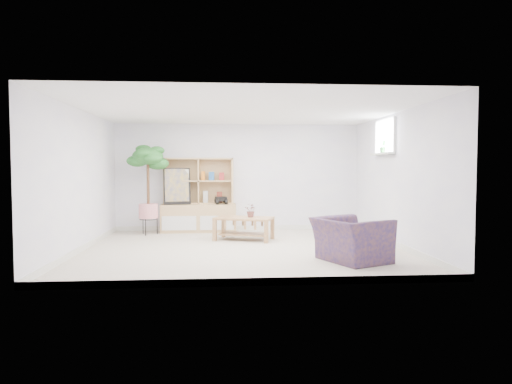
{
  "coord_description": "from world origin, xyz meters",
  "views": [
    {
      "loc": [
        -0.36,
        -7.87,
        1.41
      ],
      "look_at": [
        0.25,
        0.39,
        0.97
      ],
      "focal_mm": 32.0,
      "sensor_mm": 36.0,
      "label": 1
    }
  ],
  "objects": [
    {
      "name": "window",
      "position": [
        2.73,
        0.6,
        2.0
      ],
      "size": [
        0.1,
        0.98,
        0.68
      ],
      "primitive_type": null,
      "color": "#BED9F9",
      "rests_on": "walls"
    },
    {
      "name": "armchair",
      "position": [
        1.58,
        -1.17,
        0.38
      ],
      "size": [
        1.22,
        1.29,
        0.75
      ],
      "primitive_type": "imported",
      "rotation": [
        0.0,
        0.0,
        1.99
      ],
      "color": "navy",
      "rests_on": "floor"
    },
    {
      "name": "sill_plant",
      "position": [
        2.67,
        0.56,
        1.82
      ],
      "size": [
        0.14,
        0.11,
        0.23
      ],
      "primitive_type": "imported",
      "rotation": [
        0.0,
        0.0,
        -0.09
      ],
      "color": "#1F6B22",
      "rests_on": "window_sill"
    },
    {
      "name": "walls",
      "position": [
        0.0,
        0.0,
        1.2
      ],
      "size": [
        5.51,
        5.01,
        2.4
      ],
      "color": "white",
      "rests_on": "floor"
    },
    {
      "name": "baseboard",
      "position": [
        0.0,
        0.0,
        0.05
      ],
      "size": [
        5.5,
        5.0,
        0.1
      ],
      "primitive_type": null,
      "color": "white",
      "rests_on": "floor"
    },
    {
      "name": "coffee_table",
      "position": [
        0.06,
        1.0,
        0.22
      ],
      "size": [
        1.23,
        0.92,
        0.45
      ],
      "primitive_type": null,
      "rotation": [
        0.0,
        0.0,
        -0.33
      ],
      "color": "#956234",
      "rests_on": "floor"
    },
    {
      "name": "window_sill",
      "position": [
        2.67,
        0.6,
        1.68
      ],
      "size": [
        0.14,
        1.0,
        0.04
      ],
      "primitive_type": "cube",
      "color": "white",
      "rests_on": "walls"
    },
    {
      "name": "storage_unit",
      "position": [
        -0.88,
        2.24,
        0.82
      ],
      "size": [
        1.63,
        0.55,
        1.63
      ],
      "primitive_type": null,
      "color": "tan",
      "rests_on": "floor"
    },
    {
      "name": "table_plant",
      "position": [
        0.2,
        1.0,
        0.58
      ],
      "size": [
        0.31,
        0.31,
        0.26
      ],
      "primitive_type": "imported",
      "rotation": [
        0.0,
        0.0,
        -0.67
      ],
      "color": "#1C471D",
      "rests_on": "coffee_table"
    },
    {
      "name": "ceiling",
      "position": [
        0.0,
        0.0,
        2.4
      ],
      "size": [
        5.5,
        5.0,
        0.01
      ],
      "primitive_type": "cube",
      "color": "white",
      "rests_on": "walls"
    },
    {
      "name": "floor_tree",
      "position": [
        -1.92,
        1.87,
        0.96
      ],
      "size": [
        0.9,
        0.9,
        1.91
      ],
      "primitive_type": null,
      "rotation": [
        0.0,
        0.0,
        0.34
      ],
      "color": "#1F6B22",
      "rests_on": "floor"
    },
    {
      "name": "floor",
      "position": [
        0.0,
        0.0,
        0.0
      ],
      "size": [
        5.5,
        5.0,
        0.01
      ],
      "primitive_type": "cube",
      "color": "beige",
      "rests_on": "ground"
    },
    {
      "name": "poster",
      "position": [
        -1.35,
        2.18,
        1.01
      ],
      "size": [
        0.6,
        0.25,
        0.8
      ],
      "primitive_type": null,
      "rotation": [
        0.0,
        0.0,
        0.21
      ],
      "color": "gold",
      "rests_on": "storage_unit"
    },
    {
      "name": "toy_truck",
      "position": [
        -0.39,
        2.18,
        0.71
      ],
      "size": [
        0.39,
        0.3,
        0.19
      ],
      "primitive_type": null,
      "rotation": [
        0.0,
        0.0,
        0.18
      ],
      "color": "black",
      "rests_on": "storage_unit"
    }
  ]
}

